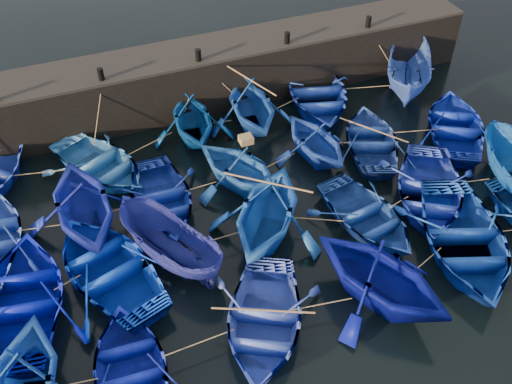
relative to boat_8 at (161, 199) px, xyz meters
name	(u,v)px	position (x,y,z in m)	size (l,w,h in m)	color
ground	(292,269)	(3.23, -4.35, -0.47)	(120.00, 120.00, 0.00)	black
quay_wall	(195,78)	(3.23, 6.15, 0.78)	(26.00, 2.50, 2.50)	black
quay_top	(192,52)	(3.23, 6.15, 2.09)	(26.00, 2.50, 0.12)	black
bollard_1	(101,74)	(-0.77, 5.25, 2.40)	(0.24, 0.24, 0.50)	black
bollard_2	(198,55)	(3.23, 5.25, 2.40)	(0.24, 0.24, 0.50)	black
bollard_3	(287,38)	(7.23, 5.25, 2.40)	(0.24, 0.24, 0.50)	black
bollard_4	(368,22)	(11.23, 5.25, 2.40)	(0.24, 0.24, 0.50)	black
boat_1	(100,164)	(-1.71, 2.76, 0.01)	(3.34, 4.67, 0.97)	blue
boat_2	(192,118)	(2.31, 3.62, 0.55)	(3.35, 3.89, 2.05)	navy
boat_3	(251,104)	(4.87, 3.50, 0.66)	(3.71, 4.30, 2.26)	#1547A1
boat_4	(317,93)	(8.22, 3.99, 0.10)	(3.93, 5.50, 1.14)	#1B3AA3
boat_5	(409,73)	(12.54, 3.36, 0.54)	(1.97, 5.22, 2.02)	blue
boat_7	(83,204)	(-2.66, -0.05, 0.77)	(4.07, 4.72, 2.48)	navy
boat_8	(161,199)	(0.00, 0.00, 0.00)	(3.26, 4.56, 0.95)	#152D96
boat_9	(239,166)	(3.03, 0.07, 0.55)	(3.35, 3.88, 2.04)	#1B56A8
boat_10	(316,140)	(6.43, 0.52, 0.49)	(3.17, 3.67, 1.93)	#193EA1
boat_11	(372,140)	(8.87, 0.25, -0.01)	(3.19, 4.46, 0.93)	navy
boat_12	(456,125)	(12.60, -0.25, 0.04)	(3.53, 4.93, 1.02)	#0A2093
boat_13	(24,299)	(-5.02, -2.81, 0.08)	(3.82, 5.34, 1.11)	#000994
boat_14	(109,267)	(-2.37, -2.52, 0.07)	(3.73, 5.21, 1.08)	#0631D0
boat_15	(170,246)	(-0.37, -2.66, 0.36)	(1.62, 4.31, 1.67)	navy
boat_16	(267,210)	(3.03, -2.66, 0.75)	(4.01, 4.66, 2.45)	blue
boat_17	(367,216)	(6.47, -3.51, -0.02)	(3.13, 4.38, 0.91)	navy
boat_18	(429,191)	(9.20, -3.26, 0.06)	(3.64, 5.09, 1.06)	#1F35BB
boat_19	(511,168)	(12.57, -3.58, 0.32)	(1.55, 4.12, 1.59)	#0E4D9B
boat_21	(131,369)	(-2.51, -6.28, -0.02)	(3.09, 4.32, 0.90)	#0A1693
boat_22	(263,321)	(1.43, -6.20, 0.02)	(3.39, 4.74, 0.98)	blue
boat_23	(381,275)	(5.14, -6.49, 0.75)	(4.02, 4.67, 2.46)	#020974
boat_24	(464,240)	(8.85, -5.78, 0.12)	(4.08, 5.70, 1.18)	navy
wooden_crate	(246,139)	(3.33, 0.07, 1.71)	(0.47, 0.42, 0.28)	olive
mooring_ropes	(246,156)	(3.53, 0.68, 0.39)	(18.75, 11.72, 2.10)	tan
loose_oars	(292,164)	(4.55, -1.28, 1.21)	(9.69, 11.78, 1.59)	#99724C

